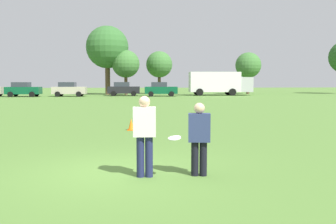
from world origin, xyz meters
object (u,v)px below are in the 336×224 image
Objects in this scene: player_defender at (199,135)px; traffic_cone at (131,125)px; parked_car_near_right at (123,89)px; parked_car_mid_right at (69,89)px; parked_car_far_right at (160,89)px; player_thrower at (145,132)px; frisbee at (174,138)px; box_truck at (219,82)px; parked_car_center at (23,89)px.

player_defender is 7.79m from traffic_cone.
parked_car_mid_right is at bearing -167.97° from parked_car_near_right.
parked_car_far_right is (11.65, -0.23, 0.00)m from parked_car_mid_right.
parked_car_mid_right is (-9.05, 41.11, -0.05)m from player_thrower.
parked_car_mid_right is at bearing 103.15° from frisbee.
player_thrower is 7.66m from traffic_cone.
traffic_cone is 0.11× the size of parked_car_near_right.
traffic_cone is (-1.07, 7.84, -0.63)m from frisbee.
frisbee is (0.61, -0.23, -0.11)m from player_thrower.
box_truck reaches higher than parked_car_far_right.
frisbee is 0.07× the size of parked_car_mid_right.
player_thrower is 0.20× the size of box_truck.
player_defender is at bearing -68.77° from parked_car_center.
parked_car_mid_right is (-9.66, 41.35, 0.06)m from frisbee.
player_thrower reaches higher than player_defender.
traffic_cone is 36.06m from parked_car_center.
parked_car_near_right is at bearing 92.99° from player_thrower.
player_defender is at bearing 24.26° from frisbee.
parked_car_mid_right is 19.91m from box_truck.
box_truck reaches higher than player_thrower.
box_truck is at bearing 5.50° from parked_car_center.
player_defender is 40.89m from parked_car_far_right.
box_truck is (10.12, 43.43, 0.89)m from frisbee.
parked_car_near_right is (-2.22, 42.57, -0.05)m from player_thrower.
box_truck reaches higher than parked_car_center.
player_defender is at bearing -92.01° from parked_car_far_right.
parked_car_center is at bearing 113.20° from traffic_cone.
player_defender is 43.70m from parked_car_center.
parked_car_mid_right is at bearing 104.39° from traffic_cone.
frisbee is 0.07× the size of parked_car_far_right.
box_truck reaches higher than player_defender.
parked_car_mid_right reaches higher than player_defender.
player_thrower is 0.66m from frisbee.
parked_car_near_right is (-1.77, 34.96, 0.69)m from traffic_cone.
parked_car_mid_right is 1.00× the size of parked_car_near_right.
player_defender is 0.37× the size of parked_car_far_right.
frisbee is 42.46m from parked_car_mid_right.
player_thrower is 42.63m from parked_car_near_right.
player_thrower is at bearing -87.01° from parked_car_near_right.
parked_car_near_right is (12.44, 1.82, 0.00)m from parked_car_center.
parked_car_center is at bearing -174.50° from box_truck.
player_thrower is 6.24× the size of frisbee.
parked_car_center is 12.57m from parked_car_near_right.
traffic_cone is 0.11× the size of parked_car_mid_right.
player_thrower is 3.59× the size of traffic_cone.
player_thrower is 40.97m from parked_car_far_right.
box_truck is at bearing 15.87° from parked_car_far_right.
player_defender is 42.69m from parked_car_near_right.
parked_car_near_right is (6.82, 1.45, 0.00)m from parked_car_mid_right.
player_thrower is 0.41× the size of parked_car_mid_right.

